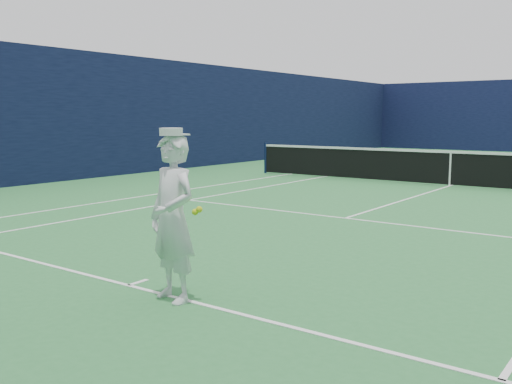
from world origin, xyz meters
TOP-DOWN VIEW (x-y plane):
  - ground at (0.00, 0.00)m, footprint 80.00×80.00m
  - court_markings at (0.00, 0.00)m, footprint 11.03×23.83m
  - windscreen_fence at (0.00, 0.00)m, footprint 20.12×36.12m
  - tennis_net at (0.00, 0.00)m, footprint 12.88×0.09m
  - tennis_player at (0.79, -11.94)m, footprint 0.75×0.59m

SIDE VIEW (x-z plane):
  - ground at x=0.00m, z-range 0.00..0.00m
  - court_markings at x=0.00m, z-range 0.00..0.01m
  - tennis_net at x=0.00m, z-range 0.02..1.09m
  - tennis_player at x=0.79m, z-range -0.02..1.82m
  - windscreen_fence at x=0.00m, z-range 0.00..4.00m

